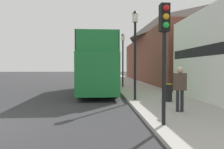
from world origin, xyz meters
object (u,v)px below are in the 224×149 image
at_px(pedestrian_nearest, 180,85).
at_px(lamp_post_second, 123,50).
at_px(tour_bus, 97,69).
at_px(lamp_post_nearest, 135,38).
at_px(litter_bin, 168,92).
at_px(parked_car_ahead_of_bus, 102,78).
at_px(traffic_signal, 164,37).

relative_size(pedestrian_nearest, lamp_post_second, 0.36).
relative_size(tour_bus, pedestrian_nearest, 5.28).
relative_size(lamp_post_nearest, litter_bin, 5.11).
bearing_deg(lamp_post_nearest, parked_car_ahead_of_bus, 96.89).
bearing_deg(tour_bus, parked_car_ahead_of_bus, 85.42).
distance_m(tour_bus, traffic_signal, 10.36).
xyz_separation_m(lamp_post_nearest, lamp_post_second, (0.24, 8.12, -0.01)).
relative_size(tour_bus, traffic_signal, 2.54).
distance_m(tour_bus, parked_car_ahead_of_bus, 8.41).
bearing_deg(pedestrian_nearest, lamp_post_second, 95.05).
bearing_deg(pedestrian_nearest, lamp_post_nearest, 110.22).
bearing_deg(parked_car_ahead_of_bus, pedestrian_nearest, -79.31).
bearing_deg(lamp_post_second, traffic_signal, -91.02).
bearing_deg(litter_bin, parked_car_ahead_of_bus, 103.20).
distance_m(pedestrian_nearest, lamp_post_nearest, 4.32).
bearing_deg(lamp_post_second, litter_bin, -80.95).
distance_m(lamp_post_nearest, lamp_post_second, 8.13).
bearing_deg(parked_car_ahead_of_bus, lamp_post_second, -68.75).
bearing_deg(tour_bus, pedestrian_nearest, -67.88).
relative_size(tour_bus, litter_bin, 9.80).
distance_m(traffic_signal, litter_bin, 5.44).
distance_m(pedestrian_nearest, traffic_signal, 2.87).
height_order(tour_bus, lamp_post_nearest, lamp_post_nearest).
height_order(lamp_post_nearest, lamp_post_second, lamp_post_nearest).
bearing_deg(lamp_post_second, parked_car_ahead_of_bus, 110.34).
relative_size(pedestrian_nearest, lamp_post_nearest, 0.36).
height_order(parked_car_ahead_of_bus, lamp_post_second, lamp_post_second).
xyz_separation_m(parked_car_ahead_of_bus, lamp_post_second, (1.81, -4.88, 2.82)).
height_order(tour_bus, lamp_post_second, lamp_post_second).
relative_size(traffic_signal, lamp_post_second, 0.76).
xyz_separation_m(parked_car_ahead_of_bus, litter_bin, (3.22, -13.72, -0.06)).
bearing_deg(parked_car_ahead_of_bus, litter_bin, -75.88).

